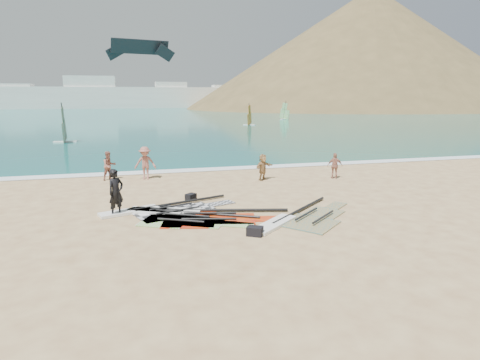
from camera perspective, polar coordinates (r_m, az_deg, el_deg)
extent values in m
plane|color=tan|center=(15.75, 4.51, -6.45)|extent=(300.00, 300.00, 0.00)
cube|color=#0B4F50|center=(146.26, -13.00, 9.72)|extent=(300.00, 240.00, 0.06)
cube|color=white|center=(27.31, -4.00, 1.46)|extent=(300.00, 1.20, 0.04)
cube|color=white|center=(164.78, -20.38, 10.91)|extent=(160.00, 8.00, 8.00)
cube|color=white|center=(168.90, -28.99, 10.35)|extent=(10.00, 7.00, 9.00)
cube|color=white|center=(164.78, -20.43, 11.60)|extent=(18.00, 7.00, 12.00)
cube|color=white|center=(164.77, -9.76, 11.82)|extent=(12.00, 7.00, 10.00)
cube|color=white|center=(168.89, -1.10, 11.81)|extent=(16.00, 7.00, 9.00)
cube|color=white|center=(174.71, 5.43, 12.10)|extent=(10.00, 7.00, 11.00)
cone|color=brown|center=(169.95, 17.47, 9.75)|extent=(143.00, 143.00, 45.00)
cone|color=brown|center=(198.47, 24.62, 9.46)|extent=(70.00, 70.00, 28.00)
cube|color=#252527|center=(17.40, -11.46, -4.79)|extent=(2.49, 2.62, 0.04)
cube|color=#252527|center=(18.08, -6.51, -3.98)|extent=(1.85, 1.78, 0.04)
cube|color=#252527|center=(18.73, -2.77, -3.36)|extent=(1.41, 1.02, 0.04)
cylinder|color=black|center=(18.75, -8.72, -3.21)|extent=(4.63, 1.71, 0.12)
cylinder|color=black|center=(17.97, -9.76, -3.72)|extent=(1.92, 0.74, 0.08)
cylinder|color=black|center=(17.32, -8.74, -4.28)|extent=(1.92, 0.74, 0.08)
cube|color=white|center=(17.94, -15.45, -4.35)|extent=(2.62, 1.48, 0.12)
cube|color=#72C52C|center=(16.58, -10.29, -5.59)|extent=(2.56, 2.64, 0.04)
cube|color=#72C52C|center=(16.03, -4.91, -6.05)|extent=(1.87, 1.83, 0.04)
cube|color=#72C52C|center=(15.69, -0.29, -6.40)|extent=(1.36, 1.10, 0.04)
cylinder|color=black|center=(16.92, -4.96, -4.79)|extent=(4.19, 2.26, 0.11)
cylinder|color=black|center=(16.59, -7.56, -4.97)|extent=(1.75, 0.96, 0.08)
cylinder|color=black|center=(15.96, -8.45, -5.69)|extent=(1.75, 0.96, 0.08)
cube|color=white|center=(17.72, -11.87, -4.37)|extent=(2.46, 1.71, 0.12)
cube|color=orange|center=(16.10, 9.49, -6.08)|extent=(2.81, 2.84, 0.04)
cube|color=orange|center=(17.59, 11.83, -4.62)|extent=(2.01, 2.00, 0.04)
cube|color=orange|center=(18.82, 13.44, -3.61)|extent=(1.37, 1.31, 0.04)
cylinder|color=black|center=(17.65, 8.59, -4.17)|extent=(3.74, 3.26, 0.12)
cylinder|color=black|center=(16.85, 9.43, -4.77)|extent=(1.57, 1.37, 0.08)
cylinder|color=black|center=(16.57, 11.75, -5.15)|extent=(1.57, 1.37, 0.08)
cube|color=white|center=(15.70, 4.86, -6.29)|extent=(2.36, 2.17, 0.12)
cube|color=#B5040D|center=(16.49, -7.13, -5.58)|extent=(2.54, 2.71, 0.04)
cube|color=#B5040D|center=(16.40, -0.72, -5.58)|extent=(1.91, 1.82, 0.04)
cube|color=#B5040D|center=(16.48, 4.49, -5.53)|extent=(1.50, 0.99, 0.04)
cylinder|color=black|center=(17.36, -1.89, -4.31)|extent=(5.15, 1.36, 0.13)
cylinder|color=black|center=(16.77, -4.27, -4.72)|extent=(2.14, 0.60, 0.09)
cylinder|color=black|center=(16.00, -4.42, -5.54)|extent=(2.14, 0.60, 0.09)
cube|color=white|center=(17.59, -10.15, -4.42)|extent=(2.85, 1.37, 0.12)
cube|color=black|center=(19.52, -7.01, -2.39)|extent=(0.60, 0.59, 0.31)
cube|color=black|center=(14.56, 2.13, -7.27)|extent=(0.68, 0.62, 0.34)
imported|color=black|center=(17.41, -17.23, -1.75)|extent=(0.87, 0.84, 2.00)
imported|color=#985C4E|center=(25.08, -18.11, 1.95)|extent=(1.04, 0.96, 1.72)
imported|color=#9F6054|center=(24.70, -13.33, 2.37)|extent=(1.37, 0.92, 1.97)
imported|color=#AF715D|center=(24.93, 13.35, 1.98)|extent=(0.99, 0.63, 1.56)
imported|color=#AD834F|center=(23.85, 3.28, 1.85)|extent=(1.47, 1.19, 1.57)
cube|color=white|center=(46.82, -23.60, 5.00)|extent=(2.34, 0.72, 0.14)
cube|color=#D5510B|center=(46.72, -23.72, 6.38)|extent=(0.11, 2.86, 2.54)
cube|color=#D5510B|center=(46.61, -23.90, 8.52)|extent=(0.09, 1.61, 1.76)
cylinder|color=black|center=(46.65, -23.82, 7.57)|extent=(0.11, 0.80, 4.03)
cube|color=white|center=(68.18, 1.34, 7.86)|extent=(2.05, 1.61, 0.12)
cube|color=red|center=(68.12, 1.35, 8.70)|extent=(1.41, 2.15, 2.24)
cube|color=red|center=(68.05, 1.35, 9.99)|extent=(0.81, 1.23, 1.56)
cylinder|color=black|center=(68.08, 1.35, 9.42)|extent=(0.45, 0.64, 3.55)
cube|color=white|center=(85.15, 6.34, 8.61)|extent=(2.13, 1.61, 0.12)
cube|color=#4CBD1E|center=(85.10, 6.35, 9.30)|extent=(1.37, 2.25, 2.30)
cube|color=#4CBD1E|center=(85.04, 6.38, 10.37)|extent=(0.80, 1.28, 1.60)
cylinder|color=black|center=(85.06, 6.37, 9.89)|extent=(0.45, 0.67, 3.65)
cube|color=black|center=(56.20, -14.01, 17.91)|extent=(7.43, 2.56, 1.79)
cube|color=black|center=(55.44, -17.30, 17.09)|extent=(2.36, 1.29, 2.28)
cube|color=black|center=(56.98, -10.73, 17.26)|extent=(2.58, 1.01, 2.28)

